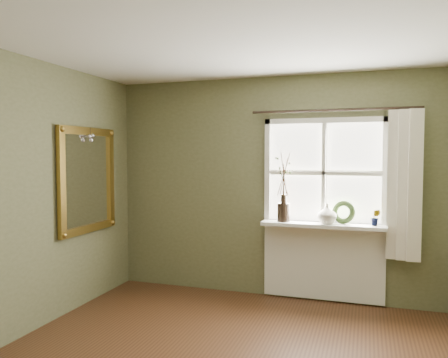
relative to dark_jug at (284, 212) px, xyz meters
name	(u,v)px	position (x,y,z in m)	size (l,w,h in m)	color
ceiling	(212,19)	(-0.11, -2.12, 1.58)	(4.50, 4.50, 0.00)	silver
wall_back	(277,187)	(-0.11, 0.18, 0.28)	(4.00, 0.10, 2.60)	#606240
window_frame	(324,173)	(0.44, 0.11, 0.46)	(1.36, 0.06, 1.24)	white
window_sill	(322,225)	(0.44, 0.00, -0.12)	(1.36, 0.26, 0.04)	white
window_apron	(323,262)	(0.44, 0.11, -0.56)	(1.36, 0.04, 0.88)	white
dark_jug	(284,212)	(0.00, 0.00, 0.00)	(0.14, 0.14, 0.21)	black
cream_vase	(327,214)	(0.49, 0.00, 0.01)	(0.21, 0.21, 0.22)	beige
wreath	(343,215)	(0.66, 0.04, 0.00)	(0.26, 0.26, 0.06)	#2E421D
potted_plant_left	(286,214)	(0.03, 0.00, -0.02)	(0.09, 0.06, 0.16)	#2E421D
potted_plant_right	(376,217)	(1.00, 0.00, -0.01)	(0.10, 0.08, 0.18)	#2E421D
curtain	(404,185)	(1.28, 0.01, 0.34)	(0.36, 0.12, 1.59)	silver
curtain_rod	(333,110)	(0.54, 0.05, 1.16)	(0.03, 0.03, 1.84)	black
gilt_mirror	(88,180)	(-2.07, -0.78, 0.38)	(0.10, 0.99, 1.18)	white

